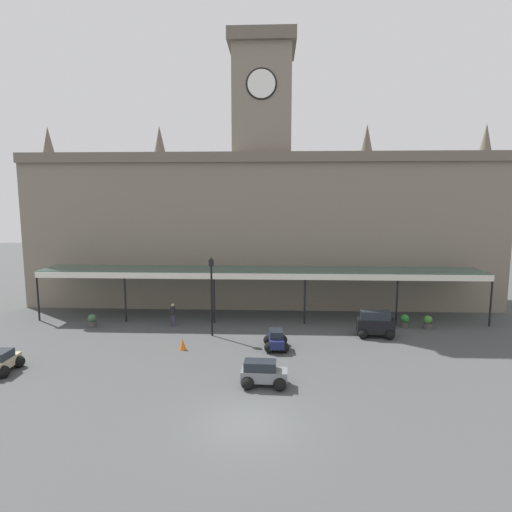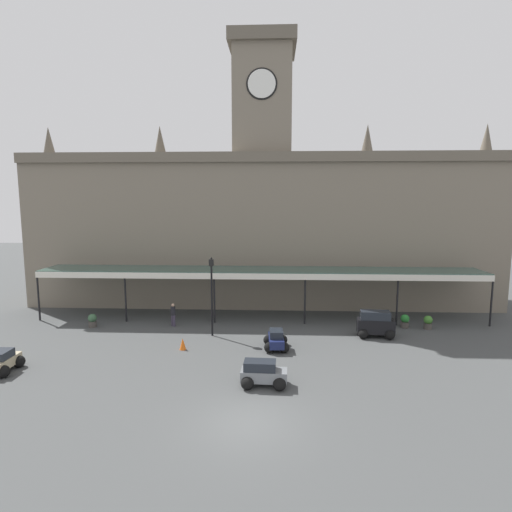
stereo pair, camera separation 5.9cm
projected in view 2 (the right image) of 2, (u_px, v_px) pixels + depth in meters
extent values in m
plane|color=#434545|center=(247.00, 423.00, 16.91)|extent=(140.00, 140.00, 0.00)
cube|color=slate|center=(262.00, 230.00, 36.66)|extent=(39.72, 6.55, 12.82)
cube|color=#685F52|center=(261.00, 157.00, 32.47)|extent=(39.72, 0.30, 0.80)
cube|color=slate|center=(263.00, 104.00, 35.23)|extent=(4.80, 4.80, 8.60)
cube|color=#61594D|center=(263.00, 45.00, 34.59)|extent=(5.50, 5.50, 1.00)
cylinder|color=white|center=(262.00, 84.00, 32.66)|extent=(2.20, 0.12, 2.20)
cylinder|color=black|center=(262.00, 84.00, 32.70)|extent=(2.46, 0.06, 2.46)
cone|color=#5B5448|center=(49.00, 142.00, 36.48)|extent=(1.10, 1.10, 2.60)
cone|color=#5B5448|center=(160.00, 141.00, 36.03)|extent=(1.10, 1.10, 2.60)
cone|color=#5B5448|center=(367.00, 140.00, 35.24)|extent=(1.10, 1.10, 2.60)
cone|color=#5B5448|center=(487.00, 139.00, 34.79)|extent=(1.10, 1.10, 2.60)
cube|color=#38564C|center=(260.00, 270.00, 31.60)|extent=(33.32, 3.20, 0.16)
cube|color=silver|center=(259.00, 276.00, 30.04)|extent=(33.32, 0.12, 0.44)
cylinder|color=black|center=(38.00, 297.00, 31.16)|extent=(0.14, 0.14, 3.66)
cylinder|color=black|center=(126.00, 298.00, 30.86)|extent=(0.14, 0.14, 3.66)
cylinder|color=black|center=(214.00, 299.00, 30.57)|extent=(0.14, 0.14, 3.66)
cylinder|color=black|center=(305.00, 299.00, 30.27)|extent=(0.14, 0.14, 3.66)
cylinder|color=black|center=(397.00, 300.00, 29.97)|extent=(0.14, 0.14, 3.66)
cylinder|color=black|center=(491.00, 301.00, 29.67)|extent=(0.14, 0.14, 3.66)
cube|color=slate|center=(264.00, 375.00, 20.23)|extent=(2.28, 0.99, 0.55)
cube|color=#1E232B|center=(260.00, 365.00, 20.18)|extent=(1.58, 0.89, 0.45)
sphere|color=black|center=(280.00, 376.00, 20.63)|extent=(0.64, 0.64, 0.64)
sphere|color=black|center=(280.00, 384.00, 19.75)|extent=(0.64, 0.64, 0.64)
sphere|color=black|center=(249.00, 375.00, 20.77)|extent=(0.64, 0.64, 0.64)
sphere|color=black|center=(247.00, 383.00, 19.88)|extent=(0.64, 0.64, 0.64)
cube|color=#19214C|center=(276.00, 340.00, 25.33)|extent=(0.99, 2.10, 0.50)
cube|color=#1E232B|center=(276.00, 333.00, 25.22)|extent=(0.86, 1.14, 0.42)
sphere|color=black|center=(268.00, 340.00, 26.02)|extent=(0.64, 0.64, 0.64)
sphere|color=black|center=(282.00, 340.00, 26.03)|extent=(0.64, 0.64, 0.64)
sphere|color=black|center=(269.00, 348.00, 24.68)|extent=(0.64, 0.64, 0.64)
sphere|color=black|center=(284.00, 347.00, 24.69)|extent=(0.64, 0.64, 0.64)
cube|color=tan|center=(3.00, 363.00, 21.87)|extent=(0.92, 2.07, 0.50)
cube|color=#1E232B|center=(2.00, 355.00, 21.76)|extent=(0.82, 1.11, 0.42)
sphere|color=black|center=(3.00, 361.00, 22.57)|extent=(0.64, 0.64, 0.64)
sphere|color=black|center=(19.00, 361.00, 22.55)|extent=(0.64, 0.64, 0.64)
sphere|color=black|center=(3.00, 372.00, 21.21)|extent=(0.64, 0.64, 0.64)
cube|color=black|center=(376.00, 326.00, 27.49)|extent=(2.47, 1.13, 0.95)
cube|color=#1E232B|center=(375.00, 315.00, 27.39)|extent=(1.96, 1.04, 0.55)
sphere|color=black|center=(387.00, 330.00, 27.91)|extent=(0.64, 0.64, 0.64)
sphere|color=black|center=(390.00, 335.00, 26.97)|extent=(0.64, 0.64, 0.64)
sphere|color=black|center=(361.00, 330.00, 28.11)|extent=(0.64, 0.64, 0.64)
sphere|color=black|center=(363.00, 334.00, 27.18)|extent=(0.64, 0.64, 0.64)
cylinder|color=#3F384C|center=(172.00, 320.00, 29.98)|extent=(0.17, 0.17, 0.82)
cylinder|color=#3F384C|center=(174.00, 321.00, 29.83)|extent=(0.17, 0.17, 0.82)
cylinder|color=black|center=(173.00, 311.00, 29.81)|extent=(0.34, 0.34, 0.62)
sphere|color=tan|center=(173.00, 305.00, 29.75)|extent=(0.23, 0.23, 0.23)
cylinder|color=black|center=(212.00, 301.00, 27.53)|extent=(0.13, 0.13, 4.75)
cube|color=black|center=(211.00, 263.00, 27.18)|extent=(0.30, 0.30, 0.44)
sphere|color=black|center=(211.00, 258.00, 27.14)|extent=(0.14, 0.14, 0.14)
cone|color=orange|center=(183.00, 344.00, 25.20)|extent=(0.40, 0.40, 0.71)
cylinder|color=#47423D|center=(93.00, 324.00, 29.71)|extent=(0.56, 0.56, 0.42)
sphere|color=#385C3E|center=(92.00, 318.00, 29.65)|extent=(0.60, 0.60, 0.60)
cylinder|color=#47423D|center=(428.00, 326.00, 29.26)|extent=(0.56, 0.56, 0.42)
sphere|color=#3E792C|center=(428.00, 320.00, 29.20)|extent=(0.60, 0.60, 0.60)
cylinder|color=#47423D|center=(405.00, 325.00, 29.58)|extent=(0.56, 0.56, 0.42)
sphere|color=#25722B|center=(405.00, 319.00, 29.52)|extent=(0.60, 0.60, 0.60)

